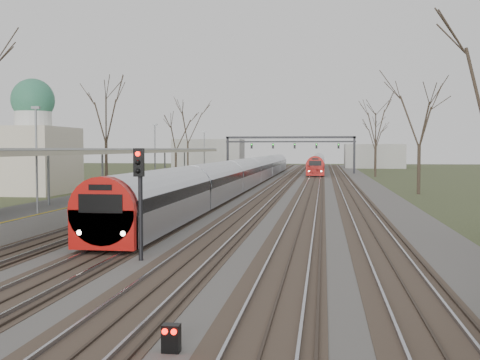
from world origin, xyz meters
name	(u,v)px	position (x,y,z in m)	size (l,w,h in m)	color
ground	(68,330)	(0.00, 0.00, 0.00)	(300.00, 300.00, 0.00)	#384223
track_bed	(275,184)	(0.26, 55.00, 0.06)	(24.00, 160.00, 0.22)	#474442
platform	(151,190)	(-9.05, 37.50, 0.50)	(3.50, 69.00, 1.00)	#9E9B93
canopy	(135,151)	(-9.05, 32.99, 3.93)	(4.10, 50.00, 3.11)	slate
dome_building	(16,153)	(-21.71, 38.00, 3.72)	(10.00, 8.00, 10.30)	beige
signal_gantry	(290,143)	(0.29, 84.99, 4.91)	(21.00, 0.59, 6.08)	black
tree_west_far	(106,111)	(-17.00, 48.00, 8.02)	(5.50, 5.50, 11.33)	#2D231C
tree_east_far	(420,112)	(14.00, 42.00, 7.29)	(5.00, 5.00, 10.30)	#2D231C
train_near	(249,172)	(-2.50, 53.49, 1.48)	(2.62, 90.21, 3.05)	#B6B9C1
train_far	(317,162)	(4.50, 101.28, 1.48)	(2.62, 60.21, 3.05)	#B6B9C1
signal_post	(140,187)	(-0.75, 7.82, 2.72)	(0.35, 0.45, 4.10)	black
ground_signal	(171,341)	(2.75, -1.38, 0.32)	(0.35, 0.33, 0.61)	black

